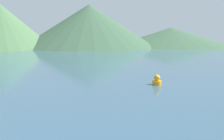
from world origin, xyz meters
The scene contains 4 objects.
buoy_marker centered at (4.02, 13.90, 0.30)m, with size 0.62×0.62×0.72m.
hill_central centered at (-12.13, 74.56, 6.74)m, with size 31.28×31.28×13.48m.
hill_east centered at (15.17, 74.15, 7.19)m, with size 45.23×45.23×14.37m.
hill_far_east centered at (45.74, 70.78, 3.53)m, with size 44.19×44.19×7.06m.
Camera 1 is at (-4.24, 0.95, 3.26)m, focal length 35.00 mm.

